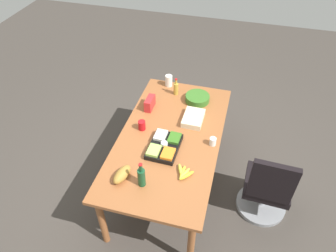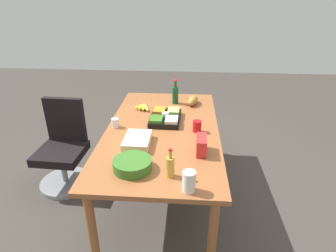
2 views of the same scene
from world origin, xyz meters
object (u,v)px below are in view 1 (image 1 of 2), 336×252
office_chair (266,191)px  chip_bag_red (150,103)px  banana_bunch (184,173)px  veggie_tray (164,146)px  sheet_cake (193,118)px  conference_table (170,141)px  dressing_bottle (176,88)px  mayo_jar (169,81)px  bread_loaf (122,174)px  red_solo_cup (142,125)px  wine_bottle (141,177)px  salad_bowl (197,98)px  paper_cup (213,142)px

office_chair → chip_bag_red: 1.64m
banana_bunch → chip_bag_red: (0.89, 0.62, 0.04)m
veggie_tray → sheet_cake: size_ratio=1.34×
conference_table → dressing_bottle: dressing_bottle is taller
mayo_jar → sheet_cake: size_ratio=0.47×
bread_loaf → chip_bag_red: size_ratio=1.20×
red_solo_cup → banana_bunch: (-0.51, -0.59, -0.03)m
office_chair → veggie_tray: (-0.06, 1.12, 0.45)m
veggie_tray → chip_bag_red: (0.61, 0.35, 0.03)m
office_chair → mayo_jar: 1.79m
bread_loaf → wine_bottle: 0.21m
salad_bowl → sheet_cake: bearing=-175.9°
sheet_cake → banana_bunch: bearing=-174.9°
paper_cup → veggie_tray: bearing=111.4°
conference_table → chip_bag_red: chip_bag_red is taller
office_chair → chip_bag_red: size_ratio=4.79×
conference_table → sheet_cake: (0.32, -0.19, 0.11)m
office_chair → paper_cup: office_chair is taller
wine_bottle → banana_bunch: bearing=-58.8°
paper_cup → dressing_bottle: dressing_bottle is taller
dressing_bottle → banana_bunch: dressing_bottle is taller
bread_loaf → sheet_cake: size_ratio=0.75×
veggie_tray → wine_bottle: (-0.50, 0.08, 0.07)m
red_solo_cup → bread_loaf: (-0.70, -0.04, -0.01)m
conference_table → office_chair: office_chair is taller
paper_cup → wine_bottle: wine_bottle is taller
red_solo_cup → salad_bowl: (0.66, -0.49, -0.02)m
mayo_jar → chip_bag_red: bearing=169.1°
office_chair → salad_bowl: (0.82, 0.94, 0.46)m
red_solo_cup → chip_bag_red: bearing=4.2°
paper_cup → dressing_bottle: bearing=37.5°
salad_bowl → chip_bag_red: (-0.28, 0.52, 0.03)m
office_chair → wine_bottle: bearing=115.2°
conference_table → mayo_jar: (0.92, 0.26, 0.15)m
banana_bunch → sheet_cake: size_ratio=0.64×
paper_cup → bread_loaf: 1.00m
chip_bag_red → wine_bottle: (-1.10, -0.27, 0.04)m
conference_table → paper_cup: bearing=-90.3°
red_solo_cup → salad_bowl: bearing=-36.7°
veggie_tray → office_chair: bearing=-86.7°
red_solo_cup → bread_loaf: bearing=-176.9°
veggie_tray → dressing_bottle: bearing=6.9°
conference_table → paper_cup: paper_cup is taller
paper_cup → dressing_bottle: 0.97m
veggie_tray → red_solo_cup: bearing=54.8°
red_solo_cup → bread_loaf: red_solo_cup is taller
conference_table → banana_bunch: (-0.47, -0.26, 0.10)m
veggie_tray → mayo_jar: 1.14m
paper_cup → bread_loaf: (-0.66, 0.76, 0.01)m
conference_table → banana_bunch: banana_bunch is taller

